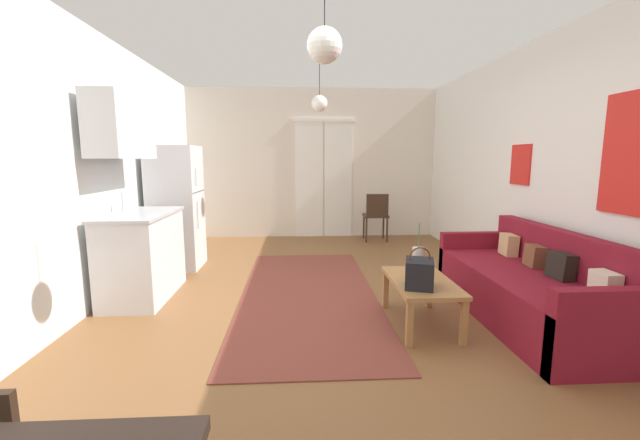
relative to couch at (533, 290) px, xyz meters
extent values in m
cube|color=brown|center=(-1.82, 0.24, -0.33)|extent=(5.09, 8.17, 0.10)
cube|color=silver|center=(-1.82, 4.08, 1.07)|extent=(4.69, 0.10, 2.69)
cube|color=white|center=(-1.88, 4.02, 0.77)|extent=(0.51, 0.02, 2.10)
cube|color=white|center=(-1.35, 4.02, 0.77)|extent=(0.51, 0.02, 2.10)
cube|color=white|center=(-1.61, 4.01, 1.85)|extent=(1.12, 0.03, 0.06)
cube|color=white|center=(0.47, 0.24, 1.07)|extent=(0.10, 7.77, 2.69)
cube|color=red|center=(0.41, 1.07, 1.10)|extent=(0.02, 0.37, 0.45)
cube|color=silver|center=(-4.11, 0.24, 1.07)|extent=(0.10, 7.77, 2.69)
cube|color=red|center=(-4.05, 1.11, 1.50)|extent=(0.02, 0.32, 0.40)
cube|color=brown|center=(-2.00, 0.80, -0.27)|extent=(1.41, 3.41, 0.01)
cube|color=maroon|center=(-0.08, 0.00, -0.06)|extent=(0.82, 2.07, 0.44)
cube|color=maroon|center=(0.26, 0.00, 0.13)|extent=(0.15, 2.07, 0.81)
cube|color=maroon|center=(-0.08, -0.98, 0.04)|extent=(0.82, 0.11, 0.62)
cube|color=maroon|center=(-0.08, 0.98, 0.04)|extent=(0.82, 0.11, 0.62)
cube|color=beige|center=(0.12, -0.66, 0.26)|extent=(0.13, 0.20, 0.20)
cube|color=black|center=(0.11, -0.19, 0.28)|extent=(0.15, 0.23, 0.23)
cube|color=brown|center=(0.11, 0.20, 0.27)|extent=(0.15, 0.21, 0.21)
cube|color=tan|center=(0.11, 0.65, 0.27)|extent=(0.15, 0.23, 0.22)
cube|color=#A87542|center=(-1.04, -0.04, 0.11)|extent=(0.51, 0.91, 0.04)
cube|color=#A87542|center=(-1.25, -0.46, -0.09)|extent=(0.05, 0.05, 0.37)
cube|color=#A87542|center=(-0.82, -0.46, -0.09)|extent=(0.05, 0.05, 0.37)
cube|color=#A87542|center=(-1.25, 0.37, -0.09)|extent=(0.05, 0.05, 0.37)
cube|color=#A87542|center=(-0.82, 0.37, -0.09)|extent=(0.05, 0.05, 0.37)
cylinder|color=beige|center=(-1.03, 0.08, 0.26)|extent=(0.10, 0.10, 0.26)
cylinder|color=#477F42|center=(-1.03, 0.08, 0.50)|extent=(0.01, 0.01, 0.22)
cube|color=black|center=(-1.12, -0.23, 0.24)|extent=(0.29, 0.32, 0.23)
torus|color=#512319|center=(-1.12, -0.23, 0.38)|extent=(0.17, 0.01, 0.17)
cube|color=white|center=(-3.70, 2.00, 0.53)|extent=(0.59, 0.64, 1.61)
cube|color=#4C4C51|center=(-3.40, 2.00, 0.74)|extent=(0.01, 0.61, 0.01)
cylinder|color=#B7BABF|center=(-3.38, 1.82, 0.93)|extent=(0.02, 0.02, 0.23)
cylinder|color=#B7BABF|center=(-3.38, 1.82, 0.45)|extent=(0.02, 0.02, 0.35)
cube|color=silver|center=(-3.72, 0.83, 0.16)|extent=(0.56, 1.07, 0.87)
cube|color=#B7BABF|center=(-3.72, 0.83, 0.60)|extent=(0.59, 1.10, 0.03)
cube|color=#999BA0|center=(-3.72, 0.96, 0.56)|extent=(0.36, 0.40, 0.10)
cylinder|color=#B7BABF|center=(-3.94, 0.96, 0.72)|extent=(0.02, 0.02, 0.20)
cube|color=silver|center=(-3.84, 0.83, 1.48)|extent=(0.32, 0.97, 0.62)
cylinder|color=#382619|center=(-0.54, 3.74, -0.06)|extent=(0.03, 0.03, 0.44)
cylinder|color=#382619|center=(-0.90, 3.75, -0.06)|extent=(0.03, 0.03, 0.44)
cylinder|color=#382619|center=(-0.55, 3.40, -0.06)|extent=(0.03, 0.03, 0.44)
cylinder|color=#382619|center=(-0.91, 3.41, -0.06)|extent=(0.03, 0.03, 0.44)
cube|color=#382619|center=(-0.73, 3.57, 0.17)|extent=(0.43, 0.41, 0.04)
cube|color=#382619|center=(-0.73, 3.39, 0.37)|extent=(0.38, 0.04, 0.39)
sphere|color=white|center=(-1.91, -0.42, 1.94)|extent=(0.25, 0.25, 0.25)
cylinder|color=black|center=(-1.80, 2.10, 2.21)|extent=(0.01, 0.01, 0.42)
sphere|color=white|center=(-1.80, 2.10, 1.89)|extent=(0.21, 0.21, 0.21)
camera|label=1|loc=(-2.11, -3.32, 1.17)|focal=22.36mm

